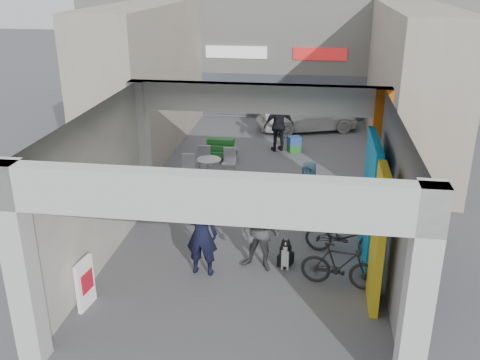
% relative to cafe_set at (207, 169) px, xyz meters
% --- Properties ---
extents(ground, '(90.00, 90.00, 0.00)m').
position_rel_cafe_set_xyz_m(ground, '(1.77, -4.40, -0.33)').
color(ground, '#545459').
rests_on(ground, ground).
extents(arcade_canopy, '(6.40, 6.45, 6.40)m').
position_rel_cafe_set_xyz_m(arcade_canopy, '(2.31, -5.22, 1.97)').
color(arcade_canopy, '#BCBCB7').
rests_on(arcade_canopy, ground).
extents(far_building, '(18.00, 4.08, 8.00)m').
position_rel_cafe_set_xyz_m(far_building, '(1.77, 9.59, 3.66)').
color(far_building, silver).
rests_on(far_building, ground).
extents(plaza_bldg_left, '(2.00, 9.00, 5.00)m').
position_rel_cafe_set_xyz_m(plaza_bldg_left, '(-2.73, 3.10, 2.17)').
color(plaza_bldg_left, '#A59E88').
rests_on(plaza_bldg_left, ground).
extents(plaza_bldg_right, '(2.00, 9.00, 5.00)m').
position_rel_cafe_set_xyz_m(plaza_bldg_right, '(6.27, 3.10, 2.17)').
color(plaza_bldg_right, '#A59E88').
rests_on(plaza_bldg_right, ground).
extents(bollard_left, '(0.09, 0.09, 0.83)m').
position_rel_cafe_set_xyz_m(bollard_left, '(0.04, -2.20, 0.08)').
color(bollard_left, gray).
rests_on(bollard_left, ground).
extents(bollard_center, '(0.09, 0.09, 0.84)m').
position_rel_cafe_set_xyz_m(bollard_center, '(1.82, -2.15, 0.09)').
color(bollard_center, gray).
rests_on(bollard_center, ground).
extents(bollard_right, '(0.09, 0.09, 0.93)m').
position_rel_cafe_set_xyz_m(bollard_right, '(3.51, -1.89, 0.14)').
color(bollard_right, gray).
rests_on(bollard_right, ground).
extents(advert_board_near, '(0.16, 0.56, 1.00)m').
position_rel_cafe_set_xyz_m(advert_board_near, '(-0.97, -6.87, 0.18)').
color(advert_board_near, silver).
rests_on(advert_board_near, ground).
extents(advert_board_far, '(0.18, 0.56, 1.00)m').
position_rel_cafe_set_xyz_m(advert_board_far, '(-0.97, -2.75, 0.18)').
color(advert_board_far, silver).
rests_on(advert_board_far, ground).
extents(cafe_set, '(1.54, 1.24, 0.93)m').
position_rel_cafe_set_xyz_m(cafe_set, '(0.00, 0.00, 0.00)').
color(cafe_set, '#B4B5BA').
rests_on(cafe_set, ground).
extents(produce_stand, '(1.10, 0.60, 0.72)m').
position_rel_cafe_set_xyz_m(produce_stand, '(0.07, 1.82, -0.04)').
color(produce_stand, black).
rests_on(produce_stand, ground).
extents(crate_stack, '(0.56, 0.51, 0.56)m').
position_rel_cafe_set_xyz_m(crate_stack, '(2.53, 3.08, -0.05)').
color(crate_stack, '#1D611B').
rests_on(crate_stack, ground).
extents(border_collie, '(0.26, 0.52, 0.72)m').
position_rel_cafe_set_xyz_m(border_collie, '(2.72, -4.86, -0.05)').
color(border_collie, black).
rests_on(border_collie, ground).
extents(man_with_dog, '(0.71, 0.49, 1.87)m').
position_rel_cafe_set_xyz_m(man_with_dog, '(0.97, -5.36, 0.60)').
color(man_with_dog, black).
rests_on(man_with_dog, ground).
extents(man_back_turned, '(0.98, 0.85, 1.74)m').
position_rel_cafe_set_xyz_m(man_back_turned, '(2.17, -5.02, 0.54)').
color(man_back_turned, '#3C3D3F').
rests_on(man_back_turned, ground).
extents(man_elderly, '(0.87, 0.71, 1.53)m').
position_rel_cafe_set_xyz_m(man_elderly, '(3.12, -2.22, 0.44)').
color(man_elderly, teal).
rests_on(man_elderly, ground).
extents(man_crates, '(1.19, 0.87, 1.87)m').
position_rel_cafe_set_xyz_m(man_crates, '(1.96, 3.13, 0.61)').
color(man_crates, black).
rests_on(man_crates, ground).
extents(bicycle_front, '(1.92, 0.99, 0.96)m').
position_rel_cafe_set_xyz_m(bicycle_front, '(4.01, -4.14, 0.15)').
color(bicycle_front, black).
rests_on(bicycle_front, ground).
extents(bicycle_rear, '(1.66, 0.70, 0.97)m').
position_rel_cafe_set_xyz_m(bicycle_rear, '(3.86, -5.47, 0.15)').
color(bicycle_rear, black).
rests_on(bicycle_rear, ground).
extents(white_van, '(4.28, 2.87, 1.36)m').
position_rel_cafe_set_xyz_m(white_van, '(2.90, 5.87, 0.35)').
color(white_van, silver).
rests_on(white_van, ground).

